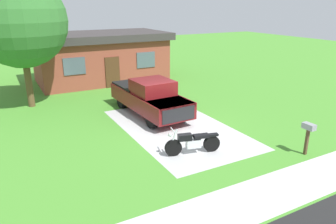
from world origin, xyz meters
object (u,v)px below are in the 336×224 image
(motorcycle, at_px, (192,142))
(neighbor_house, at_px, (101,56))
(shade_tree, at_px, (20,21))
(mailbox, at_px, (308,131))
(pickup_truck, at_px, (149,96))

(motorcycle, xyz_separation_m, neighbor_house, (0.76, 13.79, 1.32))
(motorcycle, relative_size, neighbor_house, 0.23)
(shade_tree, bearing_deg, mailbox, -53.53)
(neighbor_house, bearing_deg, shade_tree, -141.13)
(motorcycle, xyz_separation_m, mailbox, (3.78, -2.13, 0.51))
(motorcycle, distance_m, pickup_truck, 5.09)
(shade_tree, bearing_deg, pickup_truck, -39.44)
(mailbox, distance_m, shade_tree, 14.76)
(motorcycle, bearing_deg, mailbox, -29.32)
(pickup_truck, height_order, mailbox, pickup_truck)
(motorcycle, bearing_deg, pickup_truck, 83.77)
(shade_tree, xyz_separation_m, neighbor_house, (5.48, 4.42, -2.83))
(mailbox, bearing_deg, shade_tree, 126.47)
(shade_tree, bearing_deg, motorcycle, -63.29)
(shade_tree, bearing_deg, neighbor_house, 38.87)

